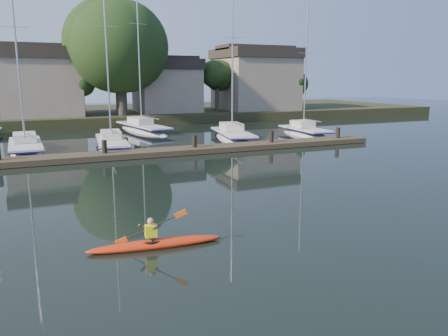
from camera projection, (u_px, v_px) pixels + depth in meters
name	position (u px, v px, depth m)	size (l,w,h in m)	color
ground	(245.00, 216.00, 16.16)	(160.00, 160.00, 0.00)	black
kayak	(155.00, 242.00, 13.15)	(4.14, 1.06, 1.31)	red
dock	(152.00, 153.00, 28.70)	(34.00, 2.00, 1.80)	#4B3F2B
sailboat_1	(26.00, 154.00, 30.31)	(2.44, 8.86, 14.39)	silver
sailboat_2	(112.00, 150.00, 32.23)	(2.88, 9.08, 14.77)	silver
sailboat_3	(233.00, 142.00, 36.40)	(3.86, 9.13, 14.28)	silver
sailboat_4	(304.00, 137.00, 39.13)	(2.51, 7.44, 12.51)	silver
sailboat_6	(143.00, 133.00, 41.99)	(4.05, 10.92, 17.01)	silver
shore	(110.00, 93.00, 52.35)	(90.00, 25.25, 12.75)	#243018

